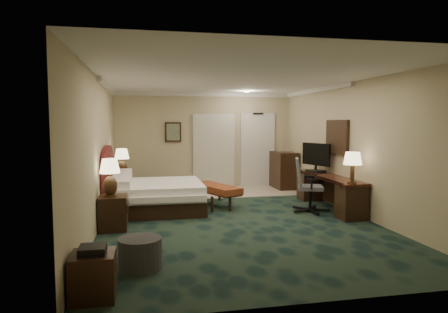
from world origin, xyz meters
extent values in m
cube|color=black|center=(0.00, 0.00, 0.00)|extent=(5.00, 7.50, 0.00)
cube|color=white|center=(0.00, 0.00, 2.70)|extent=(5.00, 7.50, 0.00)
cube|color=tan|center=(0.00, 3.75, 1.35)|extent=(5.00, 0.00, 2.70)
cube|color=tan|center=(0.00, -3.75, 1.35)|extent=(5.00, 0.00, 2.70)
cube|color=tan|center=(-2.50, 0.00, 1.35)|extent=(0.00, 7.50, 2.70)
cube|color=tan|center=(2.50, 0.00, 1.35)|extent=(0.00, 7.50, 2.70)
cube|color=#C1B795|center=(0.90, 2.90, 0.01)|extent=(3.20, 1.70, 0.01)
cube|color=silver|center=(1.55, 3.72, 1.05)|extent=(1.02, 0.06, 2.18)
cube|color=#B6B0A0|center=(0.25, 3.71, 1.05)|extent=(1.20, 0.06, 2.10)
cube|color=#436354|center=(-0.90, 3.71, 1.60)|extent=(0.45, 0.06, 0.55)
cube|color=white|center=(2.46, 0.60, 1.55)|extent=(0.05, 0.95, 0.75)
cube|color=white|center=(-1.45, 0.99, 0.30)|extent=(1.90, 1.76, 0.60)
cube|color=black|center=(-2.24, -0.38, 0.30)|extent=(0.48, 0.55, 0.59)
cube|color=black|center=(-2.25, 2.42, 0.29)|extent=(0.46, 0.53, 0.57)
cube|color=maroon|center=(-0.13, 1.20, 0.24)|extent=(1.00, 1.47, 0.47)
cylinder|color=#2E2E2E|center=(-1.76, -2.39, 0.20)|extent=(0.60, 0.60, 0.40)
cube|color=black|center=(-2.24, -3.19, 0.25)|extent=(0.46, 0.46, 0.49)
cube|color=black|center=(2.21, 0.46, 0.36)|extent=(0.54, 2.49, 0.72)
cube|color=black|center=(2.21, 1.12, 1.05)|extent=(0.35, 0.84, 0.67)
cube|color=black|center=(2.18, 3.20, 0.52)|extent=(0.54, 0.98, 1.03)
camera|label=1|loc=(-1.68, -7.49, 1.87)|focal=32.00mm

